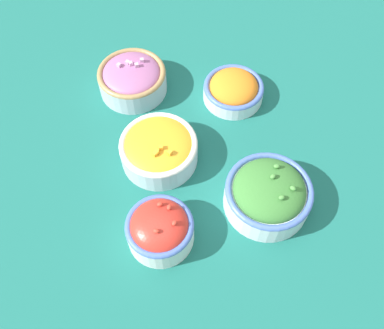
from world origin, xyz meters
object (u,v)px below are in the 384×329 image
Objects in this scene: bowl_cherry_tomatoes at (160,229)px; bowl_squash at (159,149)px; bowl_broccoli at (268,194)px; bowl_carrots at (234,89)px; bowl_red_onion at (132,78)px.

bowl_squash is at bearing 8.08° from bowl_cherry_tomatoes.
bowl_broccoli reaches higher than bowl_carrots.
bowl_cherry_tomatoes reaches higher than bowl_carrots.
bowl_broccoli is 1.23× the size of bowl_carrots.
bowl_red_onion is at bearing 24.57° from bowl_squash.
bowl_broccoli is at bearing -164.30° from bowl_carrots.
bowl_cherry_tomatoes is (-0.17, -0.02, 0.00)m from bowl_squash.
bowl_carrots is at bearing -91.11° from bowl_red_onion.
bowl_red_onion is (0.00, 0.22, 0.01)m from bowl_carrots.
bowl_cherry_tomatoes is at bearing -163.07° from bowl_red_onion.
bowl_carrots is 0.88× the size of bowl_red_onion.
bowl_cherry_tomatoes is at bearing -171.92° from bowl_squash.
bowl_broccoli is 1.34× the size of bowl_cherry_tomatoes.
bowl_squash reaches higher than bowl_carrots.
bowl_cherry_tomatoes is (-0.08, 0.19, -0.00)m from bowl_broccoli.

